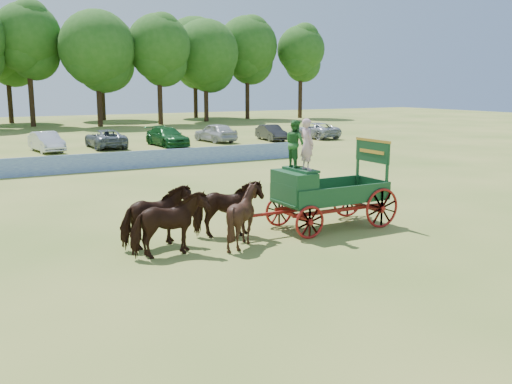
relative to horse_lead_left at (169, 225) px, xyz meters
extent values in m
plane|color=#A39549|center=(3.29, -0.52, -0.94)|extent=(160.00, 160.00, 0.00)
imported|color=#32150E|center=(0.00, 0.00, 0.00)|extent=(2.29, 1.16, 1.88)
imported|color=#32150E|center=(0.00, 1.10, 0.00)|extent=(2.38, 1.44, 1.88)
imported|color=#32150E|center=(2.40, 0.00, 0.00)|extent=(1.73, 1.55, 1.88)
imported|color=#32150E|center=(2.40, 1.10, 0.00)|extent=(2.40, 1.53, 1.88)
cube|color=maroon|center=(4.60, 0.55, -0.34)|extent=(0.12, 2.00, 0.12)
cube|color=maroon|center=(7.60, 0.55, -0.34)|extent=(0.12, 2.00, 0.12)
cube|color=maroon|center=(6.10, 0.00, -0.22)|extent=(3.80, 0.10, 0.12)
cube|color=maroon|center=(6.10, 1.10, -0.22)|extent=(3.80, 0.10, 0.12)
cube|color=maroon|center=(3.70, 0.55, -0.19)|extent=(2.80, 0.09, 0.09)
cube|color=#184924|center=(6.10, 0.55, 0.06)|extent=(3.80, 1.80, 0.10)
cube|color=#184924|center=(6.10, -0.33, 0.36)|extent=(3.80, 0.06, 0.55)
cube|color=#184924|center=(6.10, 1.43, 0.36)|extent=(3.80, 0.06, 0.55)
cube|color=#184924|center=(7.98, 0.55, 0.36)|extent=(0.06, 1.80, 0.55)
cube|color=#184924|center=(4.60, 0.55, 0.61)|extent=(0.85, 1.70, 1.05)
cube|color=#184924|center=(4.85, 0.55, 1.18)|extent=(0.55, 1.50, 0.08)
cube|color=#184924|center=(4.22, 0.55, 0.41)|extent=(0.10, 1.60, 0.65)
cube|color=#184924|center=(4.40, 0.55, 0.11)|extent=(0.55, 1.60, 0.06)
cube|color=#184924|center=(7.90, -0.25, 1.01)|extent=(0.08, 0.08, 1.80)
cube|color=#184924|center=(7.90, 1.35, 1.01)|extent=(0.08, 0.08, 1.80)
cube|color=#184924|center=(7.90, 0.55, 1.61)|extent=(0.07, 1.75, 0.75)
cube|color=gold|center=(7.90, 0.55, 2.01)|extent=(0.08, 1.80, 0.09)
cube|color=gold|center=(7.86, 0.55, 1.61)|extent=(0.02, 1.30, 0.12)
torus|color=maroon|center=(4.60, -0.40, -0.39)|extent=(1.09, 0.09, 1.09)
torus|color=maroon|center=(4.60, 1.50, -0.39)|extent=(1.09, 0.09, 1.09)
torus|color=maroon|center=(7.60, -0.40, -0.24)|extent=(1.39, 0.09, 1.39)
torus|color=maroon|center=(7.60, 1.50, -0.24)|extent=(1.39, 0.09, 1.39)
imported|color=#CB9BA8|center=(4.85, 0.20, 2.06)|extent=(0.40, 0.61, 1.67)
imported|color=#266529|center=(4.85, 0.90, 2.02)|extent=(0.60, 0.77, 1.59)
cube|color=#1C369B|center=(2.29, 17.48, -0.41)|extent=(26.00, 0.08, 1.05)
imported|color=silver|center=(1.22, 29.05, -0.20)|extent=(2.12, 4.64, 1.47)
imported|color=slate|center=(5.70, 29.57, -0.21)|extent=(2.47, 5.25, 1.45)
imported|color=#144C1E|center=(10.45, 28.66, -0.19)|extent=(2.51, 5.30, 1.49)
imported|color=#B2B2B7|center=(15.25, 29.77, -0.13)|extent=(2.50, 4.97, 1.63)
imported|color=#262628|center=(20.16, 28.59, -0.26)|extent=(1.90, 4.28, 1.37)
imported|color=#999EA5|center=(24.71, 28.41, -0.22)|extent=(2.93, 5.41, 1.44)
cylinder|color=#382314|center=(4.06, 56.45, 1.88)|extent=(0.60, 0.60, 5.64)
sphere|color=#1F5015|center=(4.06, 56.45, 9.45)|extent=(7.60, 7.60, 7.60)
cylinder|color=#382314|center=(11.02, 52.82, 1.52)|extent=(0.60, 0.60, 4.91)
sphere|color=#1F5015|center=(11.02, 52.82, 8.11)|extent=(8.66, 8.66, 8.66)
cylinder|color=#382314|center=(18.49, 52.86, 1.64)|extent=(0.60, 0.60, 5.16)
sphere|color=#1F5015|center=(18.49, 52.86, 8.56)|extent=(7.73, 7.73, 7.73)
cylinder|color=#382314|center=(25.86, 55.49, 1.50)|extent=(0.60, 0.60, 4.87)
sphere|color=#1F5015|center=(25.86, 55.49, 8.03)|extent=(8.79, 8.79, 8.79)
cylinder|color=#382314|center=(33.38, 57.89, 1.82)|extent=(0.60, 0.60, 5.53)
sphere|color=#1F5015|center=(33.38, 57.89, 9.24)|extent=(8.49, 8.49, 8.49)
cylinder|color=#382314|center=(41.24, 56.12, 1.74)|extent=(0.60, 0.60, 5.36)
sphere|color=#1F5015|center=(41.24, 56.12, 8.94)|extent=(6.89, 6.89, 6.89)
cylinder|color=#382314|center=(2.52, 64.47, 1.73)|extent=(0.60, 0.60, 5.34)
sphere|color=#1F5015|center=(2.52, 64.47, 8.91)|extent=(8.56, 8.56, 8.56)
cylinder|color=#382314|center=(14.44, 64.81, 1.65)|extent=(0.60, 0.60, 5.18)
sphere|color=#1F5015|center=(14.44, 64.81, 8.60)|extent=(9.84, 9.84, 9.84)
cylinder|color=#382314|center=(27.95, 64.05, 1.72)|extent=(0.60, 0.60, 5.31)
sphere|color=#1F5015|center=(27.95, 64.05, 8.85)|extent=(9.68, 9.68, 9.68)
camera|label=1|loc=(-5.50, -15.14, 3.97)|focal=40.00mm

